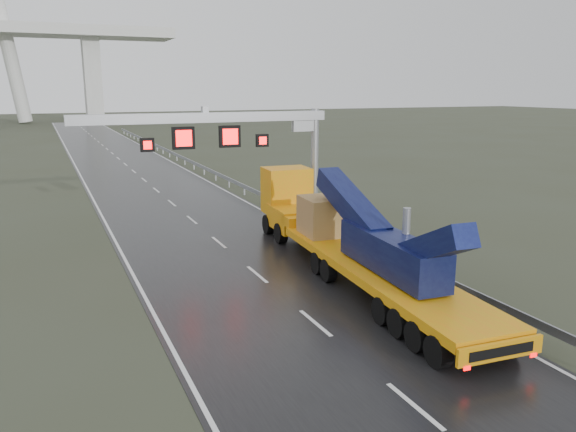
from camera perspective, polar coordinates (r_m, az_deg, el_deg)
name	(u,v)px	position (r m, az deg, el deg)	size (l,w,h in m)	color
ground	(374,373)	(17.80, 8.76, -15.49)	(400.00, 400.00, 0.00)	#343727
road	(144,180)	(54.45, -14.43, 3.57)	(11.00, 200.00, 0.02)	black
guardrail	(240,185)	(46.20, -4.88, 3.20)	(0.20, 140.00, 1.40)	gray
sign_gantry	(241,137)	(33.01, -4.79, 7.95)	(14.90, 1.20, 7.42)	silver
heavy_haul_truck	(336,229)	(26.98, 4.93, -1.36)	(4.25, 19.98, 4.66)	orange
exit_sign_pair	(341,206)	(32.85, 5.37, 0.98)	(1.40, 0.21, 2.41)	gray
striped_barrier	(303,218)	(34.98, 1.58, -0.19)	(0.61, 0.33, 1.04)	red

